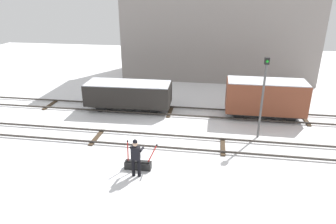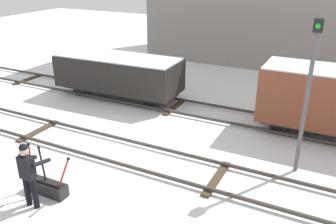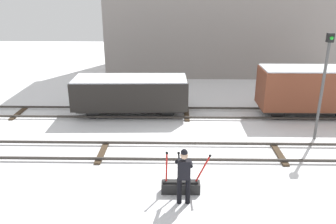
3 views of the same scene
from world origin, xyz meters
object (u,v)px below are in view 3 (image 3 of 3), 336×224
freight_car_mid_siding (131,93)px  rail_worker (184,173)px  switch_lever_frame (181,185)px  signal_post (324,78)px  freight_car_far_end (309,89)px

freight_car_mid_siding → rail_worker: bearing=-73.8°
switch_lever_frame → freight_car_mid_siding: (-2.46, 7.19, 0.92)m
signal_post → freight_car_far_end: signal_post is taller
switch_lever_frame → signal_post: (5.91, 4.27, 2.49)m
switch_lever_frame → freight_car_far_end: size_ratio=0.32×
signal_post → freight_car_far_end: (0.65, 2.92, -1.30)m
switch_lever_frame → freight_car_far_end: bearing=47.0°
switch_lever_frame → signal_post: signal_post is taller
switch_lever_frame → rail_worker: (0.07, -0.56, 0.80)m
switch_lever_frame → freight_car_mid_siding: bearing=108.2°
freight_car_far_end → switch_lever_frame: bearing=-132.1°
rail_worker → freight_car_far_end: 10.12m
rail_worker → freight_car_mid_siding: 8.15m
freight_car_mid_siding → signal_post: bearing=-21.1°
switch_lever_frame → freight_car_far_end: freight_car_far_end is taller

